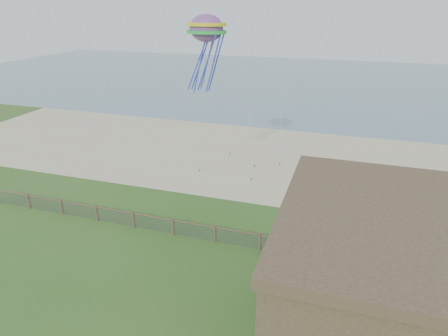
{
  "coord_description": "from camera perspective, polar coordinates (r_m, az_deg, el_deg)",
  "views": [
    {
      "loc": [
        7.45,
        -15.1,
        14.63
      ],
      "look_at": [
        -0.02,
        8.0,
        4.48
      ],
      "focal_mm": 32.0,
      "sensor_mm": 36.0,
      "label": 1
    }
  ],
  "objects": [
    {
      "name": "sand_beach",
      "position": [
        40.57,
        6.14,
        1.43
      ],
      "size": [
        72.0,
        20.0,
        0.02
      ],
      "primitive_type": "cube",
      "color": "#C0AB8A",
      "rests_on": "ground"
    },
    {
      "name": "chainlink_fence",
      "position": [
        26.44,
        -1.3,
        -9.49
      ],
      "size": [
        36.2,
        0.2,
        1.25
      ],
      "primitive_type": null,
      "color": "brown",
      "rests_on": "ground"
    },
    {
      "name": "motel_deck",
      "position": [
        25.33,
        27.95,
        -14.98
      ],
      "size": [
        15.0,
        2.0,
        0.5
      ],
      "primitive_type": "cube",
      "color": "brown",
      "rests_on": "ground"
    },
    {
      "name": "ocean",
      "position": [
        82.75,
        12.76,
        11.97
      ],
      "size": [
        160.0,
        68.0,
        0.02
      ],
      "primitive_type": "cube",
      "color": "slate",
      "rests_on": "ground"
    },
    {
      "name": "ground",
      "position": [
        22.31,
        -6.62,
        -18.47
      ],
      "size": [
        160.0,
        160.0,
        0.0
      ],
      "primitive_type": "plane",
      "color": "#2B551D",
      "rests_on": "ground"
    },
    {
      "name": "picnic_table",
      "position": [
        24.68,
        11.42,
        -13.05
      ],
      "size": [
        2.23,
        1.92,
        0.8
      ],
      "primitive_type": null,
      "rotation": [
        0.0,
        0.0,
        0.3
      ],
      "color": "brown",
      "rests_on": "ground"
    },
    {
      "name": "octopus_kite",
      "position": [
        30.87,
        -2.49,
        16.39
      ],
      "size": [
        3.38,
        2.69,
        6.2
      ],
      "primitive_type": null,
      "rotation": [
        0.0,
        0.0,
        0.2
      ],
      "color": "red"
    }
  ]
}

